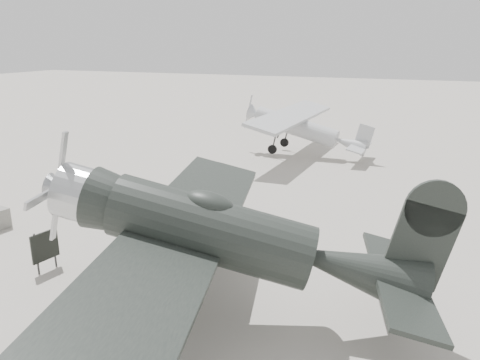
% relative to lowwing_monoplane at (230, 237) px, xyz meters
% --- Properties ---
extents(ground, '(160.00, 160.00, 0.00)m').
position_rel_lowwing_monoplane_xyz_m(ground, '(-4.02, 4.54, -2.29)').
color(ground, '#A59D92').
rests_on(ground, ground).
extents(lowwing_monoplane, '(9.75, 13.48, 4.33)m').
position_rel_lowwing_monoplane_xyz_m(lowwing_monoplane, '(0.00, 0.00, 0.00)').
color(lowwing_monoplane, black).
rests_on(lowwing_monoplane, ground).
extents(highwing_monoplane, '(7.86, 11.08, 3.15)m').
position_rel_lowwing_monoplane_xyz_m(highwing_monoplane, '(-2.93, 18.10, -0.32)').
color(highwing_monoplane, '#AAACAF').
rests_on(highwing_monoplane, ground).
extents(sign_board, '(0.24, 0.91, 1.32)m').
position_rel_lowwing_monoplane_xyz_m(sign_board, '(-6.34, 0.41, -1.51)').
color(sign_board, '#333333').
rests_on(sign_board, ground).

